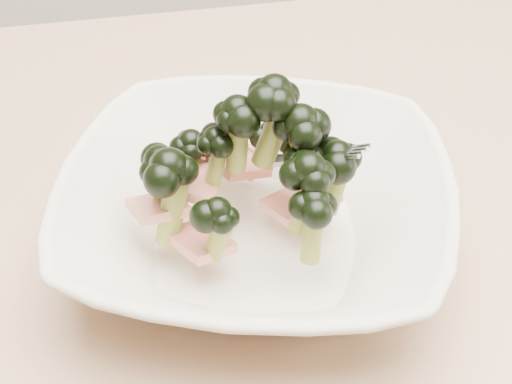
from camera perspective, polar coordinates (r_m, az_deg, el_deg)
dining_table at (r=0.63m, az=9.38°, el=-8.71°), size 1.20×0.80×0.75m
broccoli_dish at (r=0.50m, az=-0.02°, el=-0.90°), size 0.34×0.34×0.14m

